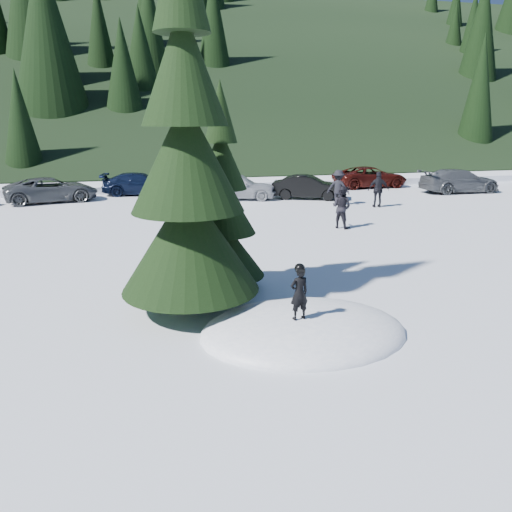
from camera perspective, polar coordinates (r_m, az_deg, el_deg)
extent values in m
plane|color=white|center=(10.88, 5.48, -8.71)|extent=(200.00, 200.00, 0.00)
ellipsoid|color=white|center=(10.88, 5.48, -8.71)|extent=(4.48, 3.52, 0.96)
cylinder|color=black|center=(11.83, -7.43, -3.10)|extent=(0.38, 0.38, 1.40)
cone|color=black|center=(11.53, -7.62, 2.05)|extent=(3.20, 3.20, 2.46)
cone|color=black|center=(11.25, -7.96, 11.30)|extent=(2.54, 2.54, 2.46)
cone|color=black|center=(11.28, -8.33, 20.76)|extent=(1.88, 1.88, 2.46)
cylinder|color=black|center=(13.34, -3.78, -1.76)|extent=(0.26, 0.26, 1.00)
cone|color=black|center=(13.16, -3.83, 0.99)|extent=(2.20, 2.20, 1.52)
cone|color=black|center=(12.92, -3.92, 5.93)|extent=(1.75, 1.75, 1.52)
cone|color=black|center=(12.78, -4.01, 11.02)|extent=(1.29, 1.29, 1.52)
cone|color=black|center=(12.75, -4.11, 16.18)|extent=(0.84, 0.84, 1.52)
imported|color=black|center=(10.13, 4.96, -4.26)|extent=(0.45, 0.33, 1.10)
imported|color=black|center=(21.13, 9.75, 5.53)|extent=(1.06, 1.09, 1.76)
imported|color=black|center=(26.61, 13.81, 7.39)|extent=(1.14, 0.68, 1.83)
imported|color=black|center=(26.85, 9.38, 7.71)|extent=(1.37, 1.24, 1.85)
imported|color=#414548|center=(29.80, -22.35, 7.03)|extent=(5.25, 3.35, 1.35)
imported|color=black|center=(30.98, -13.05, 8.03)|extent=(4.73, 2.46, 1.31)
imported|color=#9FA2A8|center=(28.49, -2.24, 8.00)|extent=(4.72, 2.77, 1.51)
imported|color=black|center=(28.79, 5.99, 7.83)|extent=(4.30, 2.89, 1.34)
imported|color=#350C09|center=(34.49, 12.92, 8.80)|extent=(5.03, 2.53, 1.36)
imported|color=#494D50|center=(33.62, 22.22, 7.96)|extent=(4.98, 2.05, 1.44)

